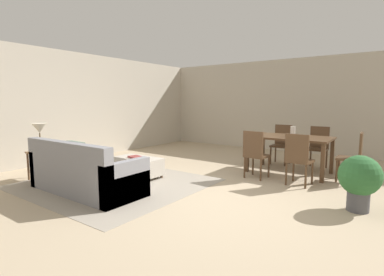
{
  "coord_description": "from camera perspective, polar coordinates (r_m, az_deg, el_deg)",
  "views": [
    {
      "loc": [
        2.3,
        -3.7,
        1.47
      ],
      "look_at": [
        -1.18,
        1.13,
        0.73
      ],
      "focal_mm": 27.41,
      "sensor_mm": 36.0,
      "label": 1
    }
  ],
  "objects": [
    {
      "name": "area_rug",
      "position": [
        5.54,
        -14.64,
        -8.47
      ],
      "size": [
        3.0,
        2.8,
        0.01
      ],
      "primitive_type": "cube",
      "color": "gray",
      "rests_on": "ground_plane"
    },
    {
      "name": "ground_plane",
      "position": [
        4.6,
        3.79,
        -11.56
      ],
      "size": [
        10.8,
        10.8,
        0.0
      ],
      "primitive_type": "plane",
      "color": "tan"
    },
    {
      "name": "potted_plant",
      "position": [
        4.54,
        29.83,
        -6.84
      ],
      "size": [
        0.54,
        0.54,
        0.76
      ],
      "color": "#4C4C51",
      "rests_on": "ground_plane"
    },
    {
      "name": "dining_chair_far_right",
      "position": [
        7.06,
        23.35,
        -1.22
      ],
      "size": [
        0.4,
        0.4,
        0.92
      ],
      "color": "#513823",
      "rests_on": "ground_plane"
    },
    {
      "name": "couch",
      "position": [
        5.11,
        -20.26,
        -6.61
      ],
      "size": [
        2.04,
        0.85,
        0.86
      ],
      "color": "gray",
      "rests_on": "ground_plane"
    },
    {
      "name": "wall_back",
      "position": [
        9.0,
        21.12,
        5.86
      ],
      "size": [
        9.0,
        0.12,
        2.7
      ],
      "primitive_type": "cube",
      "color": "#BCB2A0",
      "rests_on": "ground_plane"
    },
    {
      "name": "wall_left",
      "position": [
        7.99,
        -22.61,
        5.7
      ],
      "size": [
        0.12,
        11.0,
        2.7
      ],
      "primitive_type": "cube",
      "color": "#BCB2A0",
      "rests_on": "ground_plane"
    },
    {
      "name": "book_on_ottoman",
      "position": [
        5.8,
        -10.97,
        -3.65
      ],
      "size": [
        0.3,
        0.25,
        0.03
      ],
      "primitive_type": "cube",
      "rotation": [
        0.0,
        0.0,
        -0.23
      ],
      "color": "maroon",
      "rests_on": "ottoman_table"
    },
    {
      "name": "ottoman_table",
      "position": [
        5.87,
        -10.3,
        -5.3
      ],
      "size": [
        0.95,
        0.47,
        0.38
      ],
      "color": "#B7AD9E",
      "rests_on": "ground_plane"
    },
    {
      "name": "dining_chair_head_east",
      "position": [
        6.1,
        29.03,
        -2.76
      ],
      "size": [
        0.42,
        0.42,
        0.92
      ],
      "color": "#513823",
      "rests_on": "ground_plane"
    },
    {
      "name": "dining_chair_near_left",
      "position": [
        5.7,
        12.17,
        -2.65
      ],
      "size": [
        0.43,
        0.43,
        0.92
      ],
      "color": "#513823",
      "rests_on": "ground_plane"
    },
    {
      "name": "dining_table",
      "position": [
        6.35,
        18.45,
        -0.51
      ],
      "size": [
        1.61,
        0.96,
        0.76
      ],
      "color": "#513823",
      "rests_on": "ground_plane"
    },
    {
      "name": "table_lamp",
      "position": [
        6.13,
        -27.56,
        1.48
      ],
      "size": [
        0.26,
        0.26,
        0.53
      ],
      "color": "brown",
      "rests_on": "side_table"
    },
    {
      "name": "vase_centerpiece",
      "position": [
        6.33,
        19.02,
        1.23
      ],
      "size": [
        0.1,
        0.1,
        0.21
      ],
      "primitive_type": "cylinder",
      "color": "silver",
      "rests_on": "dining_table"
    },
    {
      "name": "dining_chair_near_right",
      "position": [
        5.42,
        19.98,
        -3.43
      ],
      "size": [
        0.43,
        0.43,
        0.92
      ],
      "color": "#513823",
      "rests_on": "ground_plane"
    },
    {
      "name": "side_table",
      "position": [
        6.19,
        -27.28,
        -3.34
      ],
      "size": [
        0.4,
        0.4,
        0.54
      ],
      "color": "brown",
      "rests_on": "ground_plane"
    },
    {
      "name": "dining_chair_far_left",
      "position": [
        7.28,
        17.06,
        -0.71
      ],
      "size": [
        0.41,
        0.41,
        0.92
      ],
      "color": "#513823",
      "rests_on": "ground_plane"
    }
  ]
}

